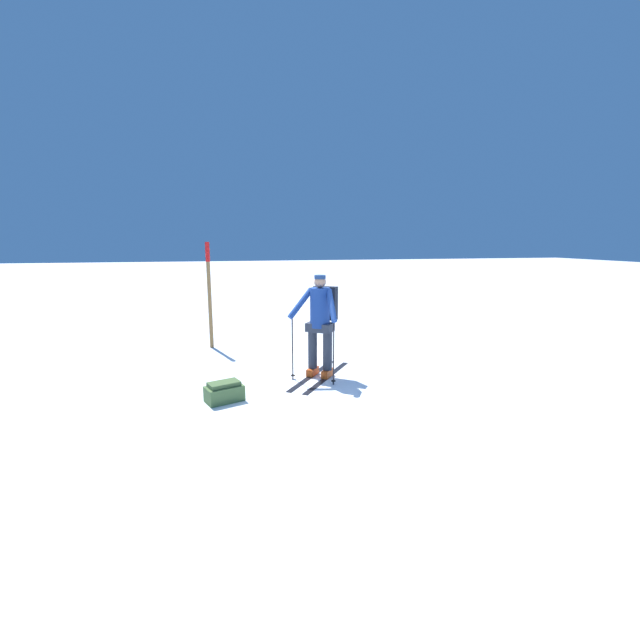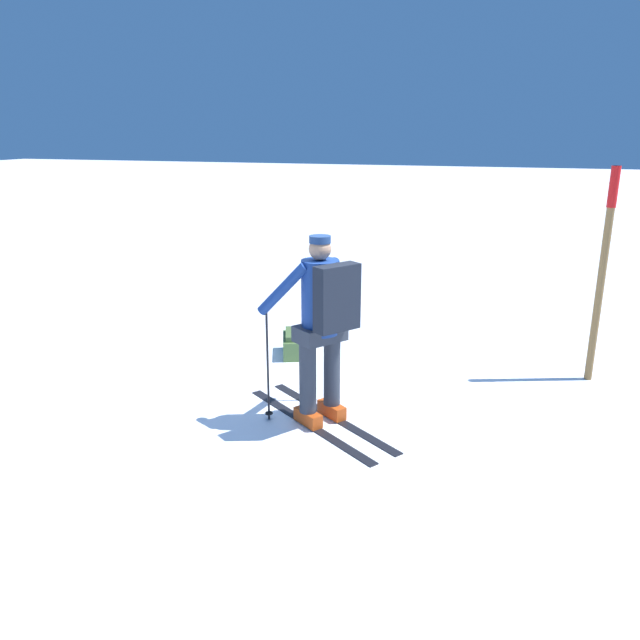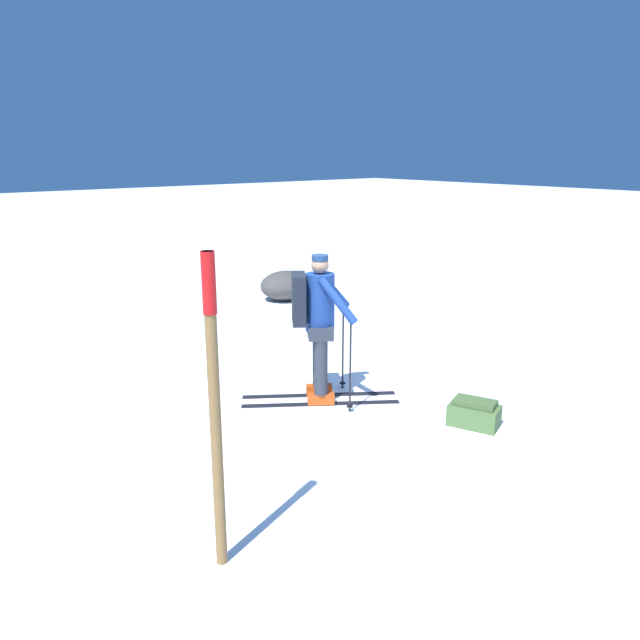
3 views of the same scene
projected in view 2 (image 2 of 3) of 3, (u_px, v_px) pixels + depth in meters
ground_plane at (327, 401)px, 6.04m from camera, size 80.00×80.00×0.00m
skier at (322, 319)px, 5.32m from camera, size 1.66×1.32×1.68m
dropped_backpack at (296, 344)px, 7.23m from camera, size 0.46×0.58×0.28m
trail_marker at (604, 261)px, 6.19m from camera, size 0.09×0.09×2.19m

